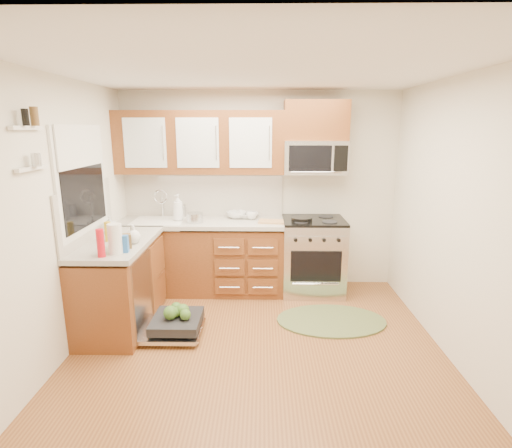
{
  "coord_description": "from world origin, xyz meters",
  "views": [
    {
      "loc": [
        0.04,
        -3.38,
        2.05
      ],
      "look_at": [
        -0.03,
        0.85,
        1.03
      ],
      "focal_mm": 28.0,
      "sensor_mm": 36.0,
      "label": 1
    }
  ],
  "objects_px": {
    "upper_cabinets": "(200,142)",
    "skillet": "(302,219)",
    "bowl_a": "(247,215)",
    "cup": "(251,215)",
    "bowl_b": "(237,215)",
    "dishwasher": "(173,325)",
    "sink": "(159,231)",
    "stock_pot": "(195,218)",
    "range": "(313,256)",
    "rug": "(331,320)",
    "cutting_board": "(272,222)",
    "microwave": "(315,157)",
    "paper_towel_roll": "(115,239)"
  },
  "relations": [
    {
      "from": "sink",
      "to": "stock_pot",
      "type": "bearing_deg",
      "value": -9.53
    },
    {
      "from": "bowl_a",
      "to": "bowl_b",
      "type": "distance_m",
      "value": 0.13
    },
    {
      "from": "upper_cabinets",
      "to": "range",
      "type": "relative_size",
      "value": 2.16
    },
    {
      "from": "cutting_board",
      "to": "bowl_b",
      "type": "distance_m",
      "value": 0.5
    },
    {
      "from": "microwave",
      "to": "rug",
      "type": "bearing_deg",
      "value": -83.04
    },
    {
      "from": "upper_cabinets",
      "to": "sink",
      "type": "distance_m",
      "value": 1.21
    },
    {
      "from": "stock_pot",
      "to": "bowl_b",
      "type": "bearing_deg",
      "value": 27.55
    },
    {
      "from": "rug",
      "to": "bowl_a",
      "type": "distance_m",
      "value": 1.67
    },
    {
      "from": "bowl_b",
      "to": "stock_pot",
      "type": "bearing_deg",
      "value": -152.45
    },
    {
      "from": "sink",
      "to": "dishwasher",
      "type": "height_order",
      "value": "sink"
    },
    {
      "from": "sink",
      "to": "cutting_board",
      "type": "distance_m",
      "value": 1.41
    },
    {
      "from": "upper_cabinets",
      "to": "bowl_a",
      "type": "bearing_deg",
      "value": 2.49
    },
    {
      "from": "skillet",
      "to": "bowl_b",
      "type": "xyz_separation_m",
      "value": [
        -0.8,
        0.27,
        -0.01
      ]
    },
    {
      "from": "sink",
      "to": "bowl_b",
      "type": "xyz_separation_m",
      "value": [
        0.97,
        0.18,
        0.17
      ]
    },
    {
      "from": "rug",
      "to": "stock_pot",
      "type": "bearing_deg",
      "value": 154.82
    },
    {
      "from": "range",
      "to": "bowl_a",
      "type": "bearing_deg",
      "value": 168.43
    },
    {
      "from": "upper_cabinets",
      "to": "dishwasher",
      "type": "relative_size",
      "value": 2.93
    },
    {
      "from": "range",
      "to": "stock_pot",
      "type": "xyz_separation_m",
      "value": [
        -1.46,
        -0.09,
        0.51
      ]
    },
    {
      "from": "sink",
      "to": "bowl_a",
      "type": "distance_m",
      "value": 1.13
    },
    {
      "from": "bowl_a",
      "to": "cup",
      "type": "bearing_deg",
      "value": -55.28
    },
    {
      "from": "range",
      "to": "bowl_b",
      "type": "distance_m",
      "value": 1.09
    },
    {
      "from": "sink",
      "to": "cup",
      "type": "xyz_separation_m",
      "value": [
        1.15,
        0.1,
        0.18
      ]
    },
    {
      "from": "upper_cabinets",
      "to": "skillet",
      "type": "distance_m",
      "value": 1.56
    },
    {
      "from": "bowl_b",
      "to": "dishwasher",
      "type": "bearing_deg",
      "value": -113.91
    },
    {
      "from": "range",
      "to": "rug",
      "type": "height_order",
      "value": "range"
    },
    {
      "from": "upper_cabinets",
      "to": "paper_towel_roll",
      "type": "distance_m",
      "value": 1.77
    },
    {
      "from": "dishwasher",
      "to": "cutting_board",
      "type": "xyz_separation_m",
      "value": [
        1.01,
        1.06,
        0.84
      ]
    },
    {
      "from": "upper_cabinets",
      "to": "bowl_a",
      "type": "xyz_separation_m",
      "value": [
        0.57,
        0.03,
        -0.92
      ]
    },
    {
      "from": "sink",
      "to": "dishwasher",
      "type": "distance_m",
      "value": 1.38
    },
    {
      "from": "rug",
      "to": "stock_pot",
      "type": "distance_m",
      "value": 2.0
    },
    {
      "from": "sink",
      "to": "dishwasher",
      "type": "xyz_separation_m",
      "value": [
        0.39,
        -1.12,
        -0.7
      ]
    },
    {
      "from": "bowl_b",
      "to": "microwave",
      "type": "bearing_deg",
      "value": -2.97
    },
    {
      "from": "microwave",
      "to": "stock_pot",
      "type": "bearing_deg",
      "value": -171.86
    },
    {
      "from": "rug",
      "to": "cutting_board",
      "type": "xyz_separation_m",
      "value": [
        -0.64,
        0.76,
        0.93
      ]
    },
    {
      "from": "upper_cabinets",
      "to": "skillet",
      "type": "height_order",
      "value": "upper_cabinets"
    },
    {
      "from": "bowl_b",
      "to": "cup",
      "type": "xyz_separation_m",
      "value": [
        0.19,
        -0.08,
        0.01
      ]
    },
    {
      "from": "bowl_a",
      "to": "stock_pot",
      "type": "bearing_deg",
      "value": -157.64
    },
    {
      "from": "stock_pot",
      "to": "dishwasher",
      "type": "bearing_deg",
      "value": -94.39
    },
    {
      "from": "microwave",
      "to": "cutting_board",
      "type": "height_order",
      "value": "microwave"
    },
    {
      "from": "skillet",
      "to": "sink",
      "type": "bearing_deg",
      "value": 177.21
    },
    {
      "from": "skillet",
      "to": "bowl_a",
      "type": "distance_m",
      "value": 0.72
    },
    {
      "from": "upper_cabinets",
      "to": "range",
      "type": "distance_m",
      "value": 1.99
    },
    {
      "from": "paper_towel_roll",
      "to": "cup",
      "type": "height_order",
      "value": "paper_towel_roll"
    },
    {
      "from": "cup",
      "to": "stock_pot",
      "type": "bearing_deg",
      "value": -165.31
    },
    {
      "from": "rug",
      "to": "bowl_b",
      "type": "distance_m",
      "value": 1.75
    },
    {
      "from": "upper_cabinets",
      "to": "dishwasher",
      "type": "xyz_separation_m",
      "value": [
        -0.13,
        -1.27,
        -1.77
      ]
    },
    {
      "from": "microwave",
      "to": "range",
      "type": "bearing_deg",
      "value": -90.0
    },
    {
      "from": "stock_pot",
      "to": "cutting_board",
      "type": "bearing_deg",
      "value": 1.07
    },
    {
      "from": "microwave",
      "to": "dishwasher",
      "type": "height_order",
      "value": "microwave"
    },
    {
      "from": "dishwasher",
      "to": "stock_pot",
      "type": "height_order",
      "value": "stock_pot"
    }
  ]
}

